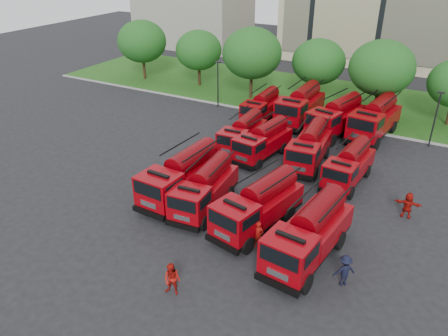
% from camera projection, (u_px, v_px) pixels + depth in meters
% --- Properties ---
extents(ground, '(140.00, 140.00, 0.00)m').
position_uv_depth(ground, '(221.00, 200.00, 31.41)').
color(ground, black).
rests_on(ground, ground).
extents(lawn, '(70.00, 16.00, 0.12)m').
position_uv_depth(lawn, '(328.00, 98.00, 51.58)').
color(lawn, '#224312').
rests_on(lawn, ground).
extents(curb, '(70.00, 0.30, 0.14)m').
position_uv_depth(curb, '(305.00, 120.00, 45.28)').
color(curb, gray).
rests_on(curb, ground).
extents(side_building, '(18.00, 12.00, 10.00)m').
position_uv_depth(side_building, '(194.00, 15.00, 76.08)').
color(side_building, gray).
rests_on(side_building, ground).
extents(tree_0, '(6.30, 6.30, 7.70)m').
position_uv_depth(tree_0, '(142.00, 41.00, 56.42)').
color(tree_0, '#382314').
rests_on(tree_0, ground).
extents(tree_1, '(5.71, 5.71, 6.98)m').
position_uv_depth(tree_1, '(199.00, 50.00, 54.00)').
color(tree_1, '#382314').
rests_on(tree_1, ground).
extents(tree_2, '(6.72, 6.72, 8.22)m').
position_uv_depth(tree_2, '(252.00, 53.00, 49.05)').
color(tree_2, '#382314').
rests_on(tree_2, ground).
extents(tree_3, '(5.88, 5.88, 7.19)m').
position_uv_depth(tree_3, '(319.00, 62.00, 48.31)').
color(tree_3, '#382314').
rests_on(tree_3, ground).
extents(tree_4, '(6.55, 6.55, 8.01)m').
position_uv_depth(tree_4, '(382.00, 68.00, 43.91)').
color(tree_4, '#382314').
rests_on(tree_4, ground).
extents(lamp_post_0, '(0.60, 0.25, 5.11)m').
position_uv_depth(lamp_post_0, '(218.00, 82.00, 47.70)').
color(lamp_post_0, black).
rests_on(lamp_post_0, ground).
extents(lamp_post_1, '(0.60, 0.25, 5.11)m').
position_uv_depth(lamp_post_1, '(436.00, 116.00, 38.31)').
color(lamp_post_1, black).
rests_on(lamp_post_1, ground).
extents(fire_truck_0, '(3.15, 7.76, 3.47)m').
position_uv_depth(fire_truck_0, '(182.00, 175.00, 31.08)').
color(fire_truck_0, black).
rests_on(fire_truck_0, ground).
extents(fire_truck_1, '(2.96, 6.97, 3.09)m').
position_uv_depth(fire_truck_1, '(205.00, 188.00, 29.86)').
color(fire_truck_1, black).
rests_on(fire_truck_1, ground).
extents(fire_truck_2, '(3.91, 7.56, 3.28)m').
position_uv_depth(fire_truck_2, '(259.00, 205.00, 27.77)').
color(fire_truck_2, black).
rests_on(fire_truck_2, ground).
extents(fire_truck_3, '(3.43, 7.73, 3.41)m').
position_uv_depth(fire_truck_3, '(309.00, 233.00, 24.99)').
color(fire_truck_3, black).
rests_on(fire_truck_3, ground).
extents(fire_truck_4, '(2.59, 6.54, 2.93)m').
position_uv_depth(fire_truck_4, '(243.00, 134.00, 38.50)').
color(fire_truck_4, black).
rests_on(fire_truck_4, ground).
extents(fire_truck_5, '(3.13, 6.75, 2.96)m').
position_uv_depth(fire_truck_5, '(263.00, 141.00, 37.00)').
color(fire_truck_5, black).
rests_on(fire_truck_5, ground).
extents(fire_truck_6, '(3.02, 7.12, 3.16)m').
position_uv_depth(fire_truck_6, '(309.00, 147.00, 35.74)').
color(fire_truck_6, black).
rests_on(fire_truck_6, ground).
extents(fire_truck_7, '(2.73, 6.55, 2.91)m').
position_uv_depth(fire_truck_7, '(349.00, 165.00, 33.13)').
color(fire_truck_7, black).
rests_on(fire_truck_7, ground).
extents(fire_truck_8, '(2.47, 6.52, 2.95)m').
position_uv_depth(fire_truck_8, '(262.00, 107.00, 44.72)').
color(fire_truck_8, black).
rests_on(fire_truck_8, ground).
extents(fire_truck_9, '(3.01, 7.91, 3.57)m').
position_uv_depth(fire_truck_9, '(300.00, 105.00, 44.14)').
color(fire_truck_9, black).
rests_on(fire_truck_9, ground).
extents(fire_truck_10, '(4.24, 7.97, 3.45)m').
position_uv_depth(fire_truck_10, '(336.00, 117.00, 41.39)').
color(fire_truck_10, black).
rests_on(fire_truck_10, ground).
extents(fire_truck_11, '(3.71, 8.17, 3.59)m').
position_uv_depth(fire_truck_11, '(375.00, 119.00, 40.76)').
color(fire_truck_11, black).
rests_on(fire_truck_11, ground).
extents(firefighter_0, '(0.70, 0.53, 1.82)m').
position_uv_depth(firefighter_0, '(258.00, 247.00, 26.59)').
color(firefighter_0, '#9A110B').
rests_on(firefighter_0, ground).
extents(firefighter_1, '(1.01, 0.66, 1.93)m').
position_uv_depth(firefighter_1, '(173.00, 293.00, 23.12)').
color(firefighter_1, '#9A110B').
rests_on(firefighter_1, ground).
extents(firefighter_2, '(0.70, 1.18, 1.98)m').
position_uv_depth(firefighter_2, '(317.00, 259.00, 25.65)').
color(firefighter_2, '#9A110B').
rests_on(firefighter_2, ground).
extents(firefighter_3, '(1.36, 1.27, 1.91)m').
position_uv_depth(firefighter_3, '(342.00, 284.00, 23.75)').
color(firefighter_3, black).
rests_on(firefighter_3, ground).
extents(firefighter_4, '(1.04, 1.09, 1.87)m').
position_uv_depth(firefighter_4, '(189.00, 184.00, 33.46)').
color(firefighter_4, black).
rests_on(firefighter_4, ground).
extents(firefighter_5, '(1.78, 0.87, 1.87)m').
position_uv_depth(firefighter_5, '(405.00, 217.00, 29.51)').
color(firefighter_5, '#9A110B').
rests_on(firefighter_5, ground).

